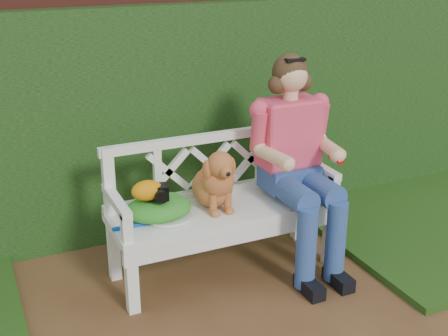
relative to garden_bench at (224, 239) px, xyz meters
name	(u,v)px	position (x,y,z in m)	size (l,w,h in m)	color
brick_wall	(142,85)	(-0.22, 1.01, 0.86)	(10.00, 0.30, 2.20)	maroon
ivy_hedge	(152,124)	(-0.22, 0.79, 0.61)	(10.00, 0.18, 1.70)	#305D1E
garden_bench	(224,239)	(0.00, 0.00, 0.00)	(1.58, 0.60, 0.48)	white
seated_woman	(292,163)	(0.49, -0.02, 0.48)	(0.60, 0.81, 1.43)	#F05358
dog	(214,177)	(-0.06, 0.02, 0.45)	(0.28, 0.38, 0.42)	#97542E
tennis_racket	(167,219)	(-0.41, -0.05, 0.25)	(0.53, 0.22, 0.03)	white
green_bag	(159,208)	(-0.44, 0.01, 0.31)	(0.42, 0.33, 0.14)	green
camera_item	(158,192)	(-0.45, -0.01, 0.43)	(0.13, 0.10, 0.09)	black
baseball_glove	(147,190)	(-0.52, 0.00, 0.45)	(0.20, 0.14, 0.12)	#CD7708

